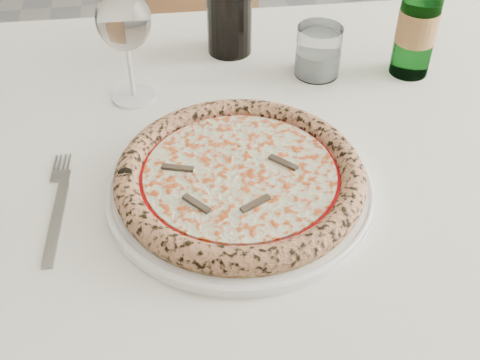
{
  "coord_description": "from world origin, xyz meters",
  "views": [
    {
      "loc": [
        -0.24,
        -0.61,
        1.27
      ],
      "look_at": [
        -0.15,
        -0.06,
        0.78
      ],
      "focal_mm": 45.0,
      "sensor_mm": 36.0,
      "label": 1
    }
  ],
  "objects_px": {
    "plate": "(240,187)",
    "wine_glass": "(124,22)",
    "tumbler": "(318,54)",
    "dining_table": "(229,193)",
    "beer_bottle": "(419,17)",
    "pizza": "(240,176)",
    "chair_far": "(205,17)"
  },
  "relations": [
    {
      "from": "dining_table",
      "to": "pizza",
      "type": "distance_m",
      "value": 0.16
    },
    {
      "from": "plate",
      "to": "tumbler",
      "type": "relative_size",
      "value": 4.2
    },
    {
      "from": "dining_table",
      "to": "tumbler",
      "type": "height_order",
      "value": "tumbler"
    },
    {
      "from": "tumbler",
      "to": "wine_glass",
      "type": "bearing_deg",
      "value": -175.34
    },
    {
      "from": "dining_table",
      "to": "beer_bottle",
      "type": "relative_size",
      "value": 5.95
    },
    {
      "from": "dining_table",
      "to": "plate",
      "type": "bearing_deg",
      "value": -90.0
    },
    {
      "from": "plate",
      "to": "wine_glass",
      "type": "distance_m",
      "value": 0.29
    },
    {
      "from": "plate",
      "to": "pizza",
      "type": "relative_size",
      "value": 1.08
    },
    {
      "from": "tumbler",
      "to": "dining_table",
      "type": "bearing_deg",
      "value": -136.16
    },
    {
      "from": "plate",
      "to": "wine_glass",
      "type": "relative_size",
      "value": 1.92
    },
    {
      "from": "pizza",
      "to": "chair_far",
      "type": "bearing_deg",
      "value": 86.66
    },
    {
      "from": "dining_table",
      "to": "tumbler",
      "type": "distance_m",
      "value": 0.26
    },
    {
      "from": "plate",
      "to": "tumbler",
      "type": "height_order",
      "value": "tumbler"
    },
    {
      "from": "tumbler",
      "to": "beer_bottle",
      "type": "relative_size",
      "value": 0.34
    },
    {
      "from": "plate",
      "to": "wine_glass",
      "type": "height_order",
      "value": "wine_glass"
    },
    {
      "from": "dining_table",
      "to": "wine_glass",
      "type": "xyz_separation_m",
      "value": [
        -0.13,
        0.14,
        0.22
      ]
    },
    {
      "from": "dining_table",
      "to": "pizza",
      "type": "height_order",
      "value": "pizza"
    },
    {
      "from": "plate",
      "to": "tumbler",
      "type": "xyz_separation_m",
      "value": [
        0.17,
        0.26,
        0.03
      ]
    },
    {
      "from": "plate",
      "to": "pizza",
      "type": "height_order",
      "value": "pizza"
    },
    {
      "from": "chair_far",
      "to": "pizza",
      "type": "xyz_separation_m",
      "value": [
        -0.05,
        -0.94,
        0.25
      ]
    },
    {
      "from": "tumbler",
      "to": "beer_bottle",
      "type": "xyz_separation_m",
      "value": [
        0.15,
        -0.02,
        0.06
      ]
    },
    {
      "from": "plate",
      "to": "beer_bottle",
      "type": "relative_size",
      "value": 1.41
    },
    {
      "from": "wine_glass",
      "to": "plate",
      "type": "bearing_deg",
      "value": -61.95
    },
    {
      "from": "dining_table",
      "to": "chair_far",
      "type": "relative_size",
      "value": 1.52
    },
    {
      "from": "chair_far",
      "to": "pizza",
      "type": "relative_size",
      "value": 3.0
    },
    {
      "from": "chair_far",
      "to": "plate",
      "type": "distance_m",
      "value": 0.97
    },
    {
      "from": "wine_glass",
      "to": "pizza",
      "type": "bearing_deg",
      "value": -61.95
    },
    {
      "from": "chair_far",
      "to": "wine_glass",
      "type": "distance_m",
      "value": 0.8
    },
    {
      "from": "dining_table",
      "to": "plate",
      "type": "height_order",
      "value": "plate"
    },
    {
      "from": "chair_far",
      "to": "dining_table",
      "type": "bearing_deg",
      "value": -93.73
    },
    {
      "from": "wine_glass",
      "to": "chair_far",
      "type": "bearing_deg",
      "value": 75.6
    },
    {
      "from": "pizza",
      "to": "beer_bottle",
      "type": "xyz_separation_m",
      "value": [
        0.31,
        0.24,
        0.07
      ]
    }
  ]
}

